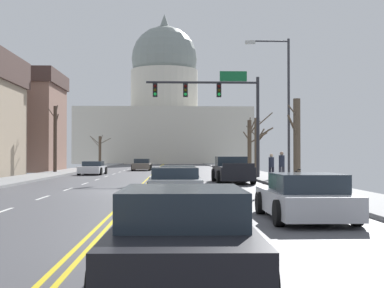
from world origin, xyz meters
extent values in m
cube|color=#4A4A4F|center=(0.00, 0.00, -0.03)|extent=(14.00, 180.00, 0.06)
cube|color=yellow|center=(-0.12, 0.00, 0.00)|extent=(0.10, 176.40, 0.00)
cube|color=yellow|center=(0.12, 0.00, 0.00)|extent=(0.10, 176.40, 0.00)
cube|color=silver|center=(3.50, -13.70, 0.00)|extent=(0.12, 2.20, 0.00)
cube|color=silver|center=(3.50, -8.50, 0.00)|extent=(0.12, 2.20, 0.00)
cube|color=silver|center=(3.50, -3.30, 0.00)|extent=(0.12, 2.20, 0.00)
cube|color=silver|center=(3.50, 1.90, 0.00)|extent=(0.12, 2.20, 0.00)
cube|color=silver|center=(3.50, 7.10, 0.00)|extent=(0.12, 2.20, 0.00)
cube|color=silver|center=(3.50, 12.30, 0.00)|extent=(0.12, 2.20, 0.00)
cube|color=silver|center=(3.50, 17.50, 0.00)|extent=(0.12, 2.20, 0.00)
cube|color=silver|center=(3.50, 22.70, 0.00)|extent=(0.12, 2.20, 0.00)
cube|color=silver|center=(3.50, 27.90, 0.00)|extent=(0.12, 2.20, 0.00)
cube|color=silver|center=(3.50, 33.10, 0.00)|extent=(0.12, 2.20, 0.00)
cube|color=silver|center=(3.50, 38.30, 0.00)|extent=(0.12, 2.20, 0.00)
cube|color=silver|center=(3.50, 43.50, 0.00)|extent=(0.12, 2.20, 0.00)
cube|color=silver|center=(3.50, 48.70, 0.00)|extent=(0.12, 2.20, 0.00)
cube|color=silver|center=(3.50, 53.90, 0.00)|extent=(0.12, 2.20, 0.00)
cube|color=silver|center=(3.50, 59.10, 0.00)|extent=(0.12, 2.20, 0.00)
cube|color=silver|center=(3.50, 64.30, 0.00)|extent=(0.12, 2.20, 0.00)
cube|color=silver|center=(-3.50, -8.50, 0.00)|extent=(0.12, 2.20, 0.00)
cube|color=silver|center=(-3.50, -3.30, 0.00)|extent=(0.12, 2.20, 0.00)
cube|color=silver|center=(-3.50, 1.90, 0.00)|extent=(0.12, 2.20, 0.00)
cube|color=silver|center=(-3.50, 7.10, 0.00)|extent=(0.12, 2.20, 0.00)
cube|color=silver|center=(-3.50, 12.30, 0.00)|extent=(0.12, 2.20, 0.00)
cube|color=silver|center=(-3.50, 17.50, 0.00)|extent=(0.12, 2.20, 0.00)
cube|color=silver|center=(-3.50, 22.70, 0.00)|extent=(0.12, 2.20, 0.00)
cube|color=silver|center=(-3.50, 27.90, 0.00)|extent=(0.12, 2.20, 0.00)
cube|color=silver|center=(-3.50, 33.10, 0.00)|extent=(0.12, 2.20, 0.00)
cube|color=silver|center=(-3.50, 38.30, 0.00)|extent=(0.12, 2.20, 0.00)
cube|color=silver|center=(-3.50, 43.50, 0.00)|extent=(0.12, 2.20, 0.00)
cube|color=silver|center=(-3.50, 48.70, 0.00)|extent=(0.12, 2.20, 0.00)
cube|color=silver|center=(-3.50, 53.90, 0.00)|extent=(0.12, 2.20, 0.00)
cube|color=silver|center=(-3.50, 59.10, 0.00)|extent=(0.12, 2.20, 0.00)
cube|color=silver|center=(-3.50, 64.30, 0.00)|extent=(0.12, 2.20, 0.00)
cube|color=gray|center=(8.50, 0.00, 0.07)|extent=(3.00, 180.00, 0.14)
cylinder|color=#28282D|center=(7.60, 12.75, 3.64)|extent=(0.22, 0.22, 7.00)
cylinder|color=#28282D|center=(3.70, 12.75, 6.74)|extent=(7.80, 0.16, 0.16)
cube|color=black|center=(4.87, 12.75, 6.18)|extent=(0.32, 0.28, 0.92)
sphere|color=#330504|center=(4.87, 12.59, 6.46)|extent=(0.22, 0.22, 0.22)
sphere|color=#332B05|center=(4.87, 12.59, 6.18)|extent=(0.22, 0.22, 0.22)
sphere|color=#19CC47|center=(4.87, 12.59, 5.90)|extent=(0.22, 0.22, 0.22)
cube|color=black|center=(2.53, 12.75, 6.18)|extent=(0.32, 0.28, 0.92)
sphere|color=#330504|center=(2.53, 12.59, 6.46)|extent=(0.22, 0.22, 0.22)
sphere|color=#332B05|center=(2.53, 12.59, 6.18)|extent=(0.22, 0.22, 0.22)
sphere|color=#19CC47|center=(2.53, 12.59, 5.90)|extent=(0.22, 0.22, 0.22)
cube|color=black|center=(0.42, 12.75, 6.18)|extent=(0.32, 0.28, 0.92)
sphere|color=#330504|center=(0.42, 12.59, 6.46)|extent=(0.22, 0.22, 0.22)
sphere|color=#332B05|center=(0.42, 12.59, 6.18)|extent=(0.22, 0.22, 0.22)
sphere|color=#19CC47|center=(0.42, 12.59, 5.90)|extent=(0.22, 0.22, 0.22)
cube|color=#146033|center=(5.88, 12.77, 7.19)|extent=(1.90, 0.06, 0.70)
cylinder|color=#333338|center=(8.20, 5.37, 4.20)|extent=(0.14, 0.14, 8.13)
cylinder|color=#333338|center=(7.11, 5.37, 8.12)|extent=(2.18, 0.09, 0.09)
cube|color=#B2B2AD|center=(6.02, 5.37, 8.05)|extent=(0.56, 0.24, 0.16)
cube|color=beige|center=(0.00, 80.85, 5.11)|extent=(32.21, 19.40, 10.23)
cylinder|color=beige|center=(0.00, 80.85, 14.13)|extent=(12.95, 12.95, 7.80)
sphere|color=gray|center=(0.00, 80.85, 20.26)|extent=(12.72, 12.72, 12.72)
cone|color=gray|center=(0.00, 80.85, 27.82)|extent=(1.80, 1.80, 2.40)
cube|color=black|center=(5.28, 7.85, 0.61)|extent=(2.03, 5.71, 0.78)
cube|color=#1E2833|center=(5.27, 8.65, 1.29)|extent=(1.82, 1.96, 0.58)
cube|color=black|center=(5.31, 5.07, 1.11)|extent=(1.80, 0.12, 0.22)
cylinder|color=black|center=(4.28, 9.54, 0.40)|extent=(0.29, 0.80, 0.80)
cylinder|color=black|center=(6.23, 9.57, 0.40)|extent=(0.29, 0.80, 0.80)
cylinder|color=black|center=(4.32, 6.13, 0.40)|extent=(0.29, 0.80, 0.80)
cylinder|color=black|center=(6.28, 6.16, 0.40)|extent=(0.29, 0.80, 0.80)
cube|color=#1E7247|center=(1.93, 1.60, 0.46)|extent=(2.01, 4.53, 0.60)
cube|color=#232D38|center=(1.92, 1.50, 0.96)|extent=(1.71, 2.24, 0.39)
cylinder|color=black|center=(1.03, 3.01, 0.32)|extent=(0.24, 0.65, 0.64)
cylinder|color=black|center=(2.90, 2.96, 0.32)|extent=(0.24, 0.65, 0.64)
cylinder|color=black|center=(0.95, 0.24, 0.32)|extent=(0.24, 0.65, 0.64)
cylinder|color=black|center=(2.82, 0.18, 0.32)|extent=(0.24, 0.65, 0.64)
cube|color=#9EA3A8|center=(1.70, -4.88, 0.51)|extent=(1.96, 4.41, 0.69)
cube|color=#232D38|center=(1.71, -5.32, 1.05)|extent=(1.68, 2.07, 0.39)
cylinder|color=black|center=(0.74, -3.55, 0.32)|extent=(0.23, 0.64, 0.64)
cylinder|color=black|center=(2.61, -3.51, 0.32)|extent=(0.23, 0.64, 0.64)
cylinder|color=black|center=(0.80, -6.26, 0.32)|extent=(0.23, 0.64, 0.64)
cylinder|color=black|center=(2.67, -6.22, 0.32)|extent=(0.23, 0.64, 0.64)
cube|color=silver|center=(5.13, -10.84, 0.46)|extent=(1.89, 4.44, 0.59)
cube|color=#232D38|center=(5.13, -11.20, 0.99)|extent=(1.66, 2.08, 0.47)
cylinder|color=black|center=(4.19, -9.46, 0.32)|extent=(0.22, 0.64, 0.64)
cylinder|color=black|center=(6.07, -9.46, 0.32)|extent=(0.22, 0.64, 0.64)
cylinder|color=black|center=(4.19, -12.21, 0.32)|extent=(0.22, 0.64, 0.64)
cylinder|color=black|center=(6.07, -12.21, 0.32)|extent=(0.22, 0.64, 0.64)
cube|color=black|center=(1.78, -18.10, 0.50)|extent=(1.80, 4.45, 0.68)
cube|color=#232D38|center=(1.78, -18.19, 1.06)|extent=(1.56, 2.11, 0.45)
cylinder|color=black|center=(0.94, -16.71, 0.32)|extent=(0.23, 0.64, 0.64)
cylinder|color=black|center=(2.67, -16.74, 0.32)|extent=(0.23, 0.64, 0.64)
cylinder|color=black|center=(2.63, -19.48, 0.32)|extent=(0.23, 0.64, 0.64)
cube|color=silver|center=(-5.13, 21.31, 0.44)|extent=(1.89, 4.57, 0.55)
cube|color=#232D38|center=(-5.12, 21.61, 0.92)|extent=(1.62, 1.95, 0.42)
cylinder|color=black|center=(-4.26, 19.88, 0.32)|extent=(0.23, 0.64, 0.64)
cylinder|color=black|center=(-6.06, 19.92, 0.32)|extent=(0.23, 0.64, 0.64)
cylinder|color=black|center=(-4.20, 22.69, 0.32)|extent=(0.23, 0.64, 0.64)
cylinder|color=black|center=(-6.00, 22.73, 0.32)|extent=(0.23, 0.64, 0.64)
cube|color=#6B6056|center=(-1.64, 33.11, 0.47)|extent=(1.84, 4.40, 0.61)
cube|color=#232D38|center=(-1.64, 33.43, 1.00)|extent=(1.60, 2.18, 0.46)
cylinder|color=black|center=(-0.75, 31.75, 0.32)|extent=(0.23, 0.64, 0.64)
cylinder|color=black|center=(-2.55, 31.76, 0.32)|extent=(0.23, 0.64, 0.64)
cylinder|color=black|center=(-0.73, 34.46, 0.32)|extent=(0.23, 0.64, 0.64)
cylinder|color=black|center=(-2.53, 34.48, 0.32)|extent=(0.23, 0.64, 0.64)
cube|color=#8C6656|center=(-15.56, 30.26, 4.26)|extent=(11.37, 8.57, 8.53)
cube|color=#47332D|center=(-15.56, 30.26, 9.26)|extent=(11.82, 8.92, 1.45)
cube|color=tan|center=(-18.14, 40.45, 3.84)|extent=(10.28, 8.38, 7.68)
cube|color=#47332D|center=(-18.14, 40.45, 8.61)|extent=(10.70, 8.71, 1.85)
cylinder|color=brown|center=(8.05, 16.05, 2.31)|extent=(0.40, 0.40, 4.34)
cylinder|color=brown|center=(8.51, 16.13, 3.11)|extent=(0.98, 0.23, 1.09)
cylinder|color=brown|center=(7.66, 16.15, 3.46)|extent=(0.84, 0.27, 0.89)
cylinder|color=brown|center=(8.28, 15.77, 3.20)|extent=(0.59, 0.69, 0.93)
cylinder|color=brown|center=(8.68, 16.27, 4.39)|extent=(1.34, 0.54, 1.13)
cylinder|color=brown|center=(8.48, 16.25, 3.11)|extent=(0.96, 0.50, 0.80)
cylinder|color=brown|center=(8.61, 15.75, 3.37)|extent=(1.21, 0.72, 0.78)
cylinder|color=#423328|center=(-8.99, 24.56, 3.11)|extent=(0.32, 0.32, 5.95)
cylinder|color=#423328|center=(-9.10, 25.24, 4.40)|extent=(0.34, 1.44, 0.96)
cylinder|color=#423328|center=(-8.92, 24.92, 4.85)|extent=(0.24, 0.83, 1.14)
cylinder|color=#423328|center=(-9.04, 25.27, 5.67)|extent=(0.21, 1.50, 1.27)
cylinder|color=#423328|center=(-9.27, 24.52, 5.37)|extent=(0.62, 0.15, 0.88)
cylinder|color=#4C3D2D|center=(8.47, 23.11, 2.45)|extent=(0.36, 0.36, 4.62)
cylinder|color=#4C3D2D|center=(8.90, 23.33, 4.04)|extent=(0.98, 0.57, 1.28)
cylinder|color=#4C3D2D|center=(8.44, 22.69, 4.46)|extent=(0.15, 0.90, 1.00)
cylinder|color=#4C3D2D|center=(8.23, 23.35, 3.33)|extent=(0.60, 0.61, 0.86)
cylinder|color=#4C3D2D|center=(8.93, 22.99, 4.13)|extent=(1.02, 0.35, 1.17)
cylinder|color=#4C3D2D|center=(9.25, 23.10, 3.18)|extent=(1.62, 0.15, 1.01)
cylinder|color=#4C3D2D|center=(8.78, 23.41, 4.25)|extent=(0.76, 0.74, 1.30)
cylinder|color=brown|center=(-8.72, 52.92, 2.22)|extent=(0.38, 0.38, 4.16)
cylinder|color=brown|center=(-9.29, 53.03, 3.31)|extent=(1.21, 0.29, 1.34)
cylinder|color=brown|center=(-8.50, 52.28, 3.60)|extent=(0.55, 1.37, 1.32)
cylinder|color=brown|center=(-8.77, 53.32, 3.01)|extent=(0.17, 0.85, 0.69)
cylinder|color=brown|center=(-7.93, 52.73, 3.61)|extent=(1.63, 0.48, 0.86)
cylinder|color=brown|center=(-9.41, 52.83, 3.72)|extent=(1.46, 0.28, 1.24)
cylinder|color=brown|center=(-8.63, 53.56, 3.96)|extent=(0.27, 1.33, 1.15)
cylinder|color=brown|center=(8.34, 4.00, 2.43)|extent=(0.38, 0.38, 4.59)
cylinder|color=brown|center=(8.53, 4.63, 3.04)|extent=(0.49, 1.34, 0.82)
cylinder|color=brown|center=(8.19, 4.37, 3.31)|extent=(0.46, 0.87, 1.21)
cylinder|color=brown|center=(8.17, 3.64, 3.03)|extent=(0.44, 0.79, 0.77)
cylinder|color=brown|center=(8.03, 3.59, 4.04)|extent=(0.70, 0.89, 0.57)
cylinder|color=#33333D|center=(7.95, 6.63, 0.58)|extent=(0.16, 0.16, 0.89)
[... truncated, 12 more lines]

